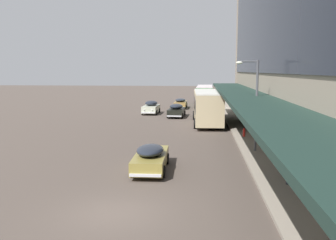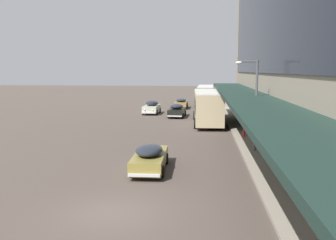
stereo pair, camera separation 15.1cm
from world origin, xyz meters
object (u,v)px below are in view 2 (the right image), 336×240
(transit_bus_kerbside_front, at_px, (205,94))
(pedestrian_at_kerb, at_px, (289,163))
(street_lamp, at_px, (253,98))
(fire_hydrant, at_px, (244,132))
(transit_bus_kerbside_rear, at_px, (208,105))
(sedan_lead_near, at_px, (150,157))
(sedan_trailing_near, at_px, (152,107))
(sedan_lead_mid, at_px, (177,110))
(sedan_second_near, at_px, (181,103))

(transit_bus_kerbside_front, xyz_separation_m, pedestrian_at_kerb, (3.73, -41.69, -0.59))
(street_lamp, relative_size, fire_hydrant, 8.63)
(transit_bus_kerbside_rear, distance_m, fire_hydrant, 8.64)
(sedan_lead_near, distance_m, sedan_trailing_near, 27.27)
(transit_bus_kerbside_rear, bearing_deg, sedan_lead_near, -100.34)
(transit_bus_kerbside_rear, relative_size, pedestrian_at_kerb, 5.55)
(sedan_lead_mid, bearing_deg, pedestrian_at_kerb, -74.85)
(sedan_second_near, bearing_deg, sedan_trailing_near, -114.60)
(transit_bus_kerbside_front, distance_m, pedestrian_at_kerb, 41.86)
(sedan_lead_mid, relative_size, fire_hydrant, 6.71)
(sedan_second_near, height_order, street_lamp, street_lamp)
(transit_bus_kerbside_front, relative_size, sedan_lead_near, 2.23)
(sedan_lead_mid, height_order, street_lamp, street_lamp)
(transit_bus_kerbside_front, bearing_deg, sedan_second_near, -125.55)
(sedan_second_near, distance_m, pedestrian_at_kerb, 37.45)
(sedan_lead_mid, distance_m, fire_hydrant, 15.06)
(sedan_trailing_near, bearing_deg, sedan_second_near, 65.40)
(transit_bus_kerbside_rear, bearing_deg, street_lamp, -78.01)
(sedan_lead_mid, relative_size, sedan_trailing_near, 1.09)
(street_lamp, bearing_deg, transit_bus_kerbside_front, 94.97)
(sedan_lead_near, height_order, fire_hydrant, sedan_lead_near)
(sedan_second_near, bearing_deg, transit_bus_kerbside_rear, -76.99)
(sedan_second_near, relative_size, pedestrian_at_kerb, 2.51)
(sedan_trailing_near, height_order, fire_hydrant, sedan_trailing_near)
(fire_hydrant, bearing_deg, sedan_second_near, 105.36)
(sedan_second_near, bearing_deg, fire_hydrant, -74.64)
(transit_bus_kerbside_rear, xyz_separation_m, sedan_second_near, (-3.66, 15.86, -1.20))
(sedan_trailing_near, bearing_deg, street_lamp, -65.85)
(sedan_lead_near, relative_size, sedan_trailing_near, 1.14)
(transit_bus_kerbside_rear, height_order, sedan_lead_near, transit_bus_kerbside_rear)
(transit_bus_kerbside_front, xyz_separation_m, fire_hydrant, (3.02, -28.82, -1.28))
(transit_bus_kerbside_front, distance_m, sedan_lead_near, 39.42)
(pedestrian_at_kerb, bearing_deg, street_lamp, 95.77)
(transit_bus_kerbside_front, bearing_deg, pedestrian_at_kerb, -84.89)
(transit_bus_kerbside_rear, distance_m, street_lamp, 13.84)
(transit_bus_kerbside_rear, xyz_separation_m, sedan_lead_near, (-3.37, -18.46, -1.22))
(sedan_lead_near, bearing_deg, fire_hydrant, 59.06)
(sedan_lead_near, bearing_deg, sedan_lead_mid, 90.46)
(sedan_lead_near, distance_m, street_lamp, 8.54)
(sedan_lead_near, xyz_separation_m, street_lamp, (6.22, 5.04, 2.99))
(sedan_second_near, relative_size, street_lamp, 0.77)
(sedan_trailing_near, bearing_deg, fire_hydrant, -59.14)
(transit_bus_kerbside_front, height_order, street_lamp, street_lamp)
(street_lamp, bearing_deg, pedestrian_at_kerb, -84.23)
(transit_bus_kerbside_front, relative_size, fire_hydrant, 15.69)
(transit_bus_kerbside_front, height_order, fire_hydrant, transit_bus_kerbside_front)
(sedan_trailing_near, relative_size, fire_hydrant, 6.15)
(sedan_second_near, xyz_separation_m, sedan_lead_mid, (0.10, -10.27, 0.04))
(sedan_trailing_near, height_order, street_lamp, street_lamp)
(pedestrian_at_kerb, relative_size, fire_hydrant, 2.65)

